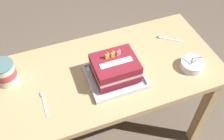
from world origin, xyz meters
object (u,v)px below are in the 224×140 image
bowl_stack (192,65)px  serving_spoon_by_bowls (163,38)px  foil_tray (115,77)px  birthday_cake (115,68)px  serving_spoon_near_tray (43,99)px  ice_cream_tub (5,73)px

bowl_stack → serving_spoon_by_bowls: 0.27m
foil_tray → serving_spoon_by_bowls: 0.43m
birthday_cake → serving_spoon_near_tray: (-0.38, -0.00, -0.07)m
serving_spoon_near_tray → serving_spoon_by_bowls: size_ratio=1.14×
foil_tray → bowl_stack: 0.43m
bowl_stack → serving_spoon_near_tray: (-0.80, 0.08, -0.02)m
serving_spoon_by_bowls → foil_tray: bearing=-154.4°
birthday_cake → bowl_stack: size_ratio=1.73×
birthday_cake → ice_cream_tub: bearing=161.4°
foil_tray → ice_cream_tub: ice_cream_tub is taller
bowl_stack → ice_cream_tub: bearing=164.7°
birthday_cake → bowl_stack: 0.43m
serving_spoon_near_tray → serving_spoon_by_bowls: 0.79m
serving_spoon_near_tray → ice_cream_tub: bearing=129.1°
bowl_stack → serving_spoon_near_tray: 0.80m
foil_tray → ice_cream_tub: bearing=161.4°
ice_cream_tub → serving_spoon_by_bowls: 0.92m
birthday_cake → ice_cream_tub: (-0.53, 0.18, -0.01)m
foil_tray → birthday_cake: (0.00, 0.00, 0.07)m
serving_spoon_by_bowls → bowl_stack: bearing=-83.2°
ice_cream_tub → serving_spoon_near_tray: bearing=-50.9°
ice_cream_tub → serving_spoon_near_tray: (0.15, -0.18, -0.06)m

